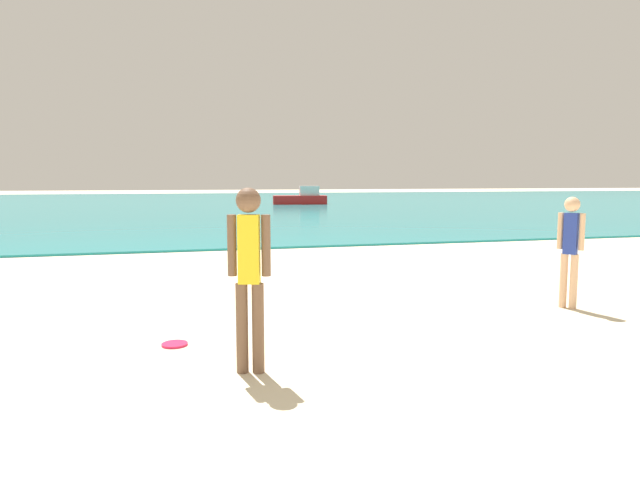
# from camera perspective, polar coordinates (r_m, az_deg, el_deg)

# --- Properties ---
(water) EXTENTS (160.00, 60.00, 0.06)m
(water) POSITION_cam_1_polar(r_m,az_deg,el_deg) (44.47, -12.14, 3.75)
(water) COLOR teal
(water) RESTS_ON ground
(person_standing) EXTENTS (0.39, 0.23, 1.75)m
(person_standing) POSITION_cam_1_polar(r_m,az_deg,el_deg) (5.23, -7.26, -2.95)
(person_standing) COLOR brown
(person_standing) RESTS_ON ground
(frisbee) EXTENTS (0.29, 0.29, 0.03)m
(frisbee) POSITION_cam_1_polar(r_m,az_deg,el_deg) (6.46, -14.66, -10.29)
(frisbee) COLOR #E51E4C
(frisbee) RESTS_ON ground
(person_distant) EXTENTS (0.25, 0.31, 1.58)m
(person_distant) POSITION_cam_1_polar(r_m,az_deg,el_deg) (8.60, 24.25, -0.50)
(person_distant) COLOR #DDAD84
(person_distant) RESTS_ON ground
(boat_far) EXTENTS (3.97, 1.74, 1.31)m
(boat_far) POSITION_cam_1_polar(r_m,az_deg,el_deg) (40.38, -1.87, 4.33)
(boat_far) COLOR red
(boat_far) RESTS_ON water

